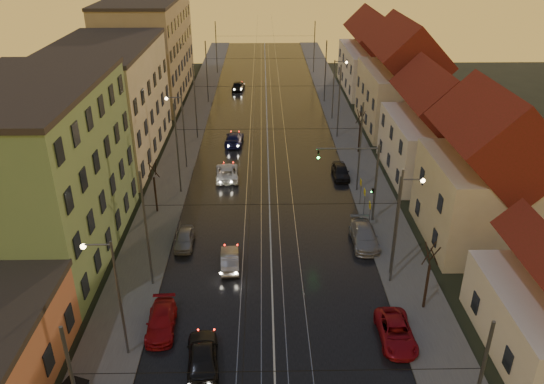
{
  "coord_description": "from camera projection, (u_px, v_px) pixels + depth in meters",
  "views": [
    {
      "loc": [
        -0.57,
        -22.47,
        23.02
      ],
      "look_at": [
        0.2,
        19.36,
        2.29
      ],
      "focal_mm": 35.0,
      "sensor_mm": 36.0,
      "label": 1
    }
  ],
  "objects": [
    {
      "name": "street_lamp_0",
      "position": [
        113.0,
        289.0,
        29.83
      ],
      "size": [
        1.75,
        0.32,
        8.0
      ],
      "color": "#595B60",
      "rests_on": "ground"
    },
    {
      "name": "catenary_pole_l_4",
      "position": [
        207.0,
        73.0,
        76.6
      ],
      "size": [
        0.16,
        0.16,
        9.0
      ],
      "primitive_type": "cylinder",
      "color": "#595B60",
      "rests_on": "ground"
    },
    {
      "name": "driving_car_1",
      "position": [
        230.0,
        259.0,
        40.11
      ],
      "size": [
        1.59,
        3.93,
        1.27
      ],
      "primitive_type": "imported",
      "rotation": [
        0.0,
        0.0,
        3.21
      ],
      "color": "gray",
      "rests_on": "ground"
    },
    {
      "name": "ground",
      "position": [
        275.0,
        377.0,
        30.36
      ],
      "size": [
        160.0,
        160.0,
        0.0
      ],
      "primitive_type": "plane",
      "color": "black",
      "rests_on": "ground"
    },
    {
      "name": "parked_left_3",
      "position": [
        184.0,
        239.0,
        42.83
      ],
      "size": [
        1.51,
        3.63,
        1.23
      ],
      "primitive_type": "imported",
      "rotation": [
        0.0,
        0.0,
        0.01
      ],
      "color": "gray",
      "rests_on": "ground"
    },
    {
      "name": "tram_rail_0",
      "position": [
        250.0,
        135.0,
        66.13
      ],
      "size": [
        0.06,
        120.0,
        0.03
      ],
      "primitive_type": "cube",
      "color": "gray",
      "rests_on": "road"
    },
    {
      "name": "catenary_pole_r_3",
      "position": [
        339.0,
        102.0,
        63.44
      ],
      "size": [
        0.16,
        0.16,
        9.0
      ],
      "primitive_type": "cylinder",
      "color": "#595B60",
      "rests_on": "ground"
    },
    {
      "name": "parked_right_2",
      "position": [
        341.0,
        171.0,
        54.61
      ],
      "size": [
        1.62,
        4.01,
        1.37
      ],
      "primitive_type": "imported",
      "rotation": [
        0.0,
        0.0,
        0.0
      ],
      "color": "black",
      "rests_on": "ground"
    },
    {
      "name": "catenary_pole_r_4",
      "position": [
        325.0,
        72.0,
        76.88
      ],
      "size": [
        0.16,
        0.16,
        9.0
      ],
      "primitive_type": "cylinder",
      "color": "#595B60",
      "rests_on": "ground"
    },
    {
      "name": "bare_tree_2",
      "position": [
        360.0,
        132.0,
        59.89
      ],
      "size": [
        1.09,
        1.09,
        5.11
      ],
      "color": "black",
      "rests_on": "ground"
    },
    {
      "name": "driving_car_3",
      "position": [
        234.0,
        139.0,
        63.13
      ],
      "size": [
        2.24,
        4.99,
        1.42
      ],
      "primitive_type": "imported",
      "rotation": [
        0.0,
        0.0,
        3.09
      ],
      "color": "#171946",
      "rests_on": "ground"
    },
    {
      "name": "parked_right_0",
      "position": [
        396.0,
        332.0,
        32.87
      ],
      "size": [
        2.1,
        4.5,
        1.25
      ],
      "primitive_type": "imported",
      "rotation": [
        0.0,
        0.0,
        -0.01
      ],
      "color": "maroon",
      "rests_on": "ground"
    },
    {
      "name": "house_right_4",
      "position": [
        374.0,
        58.0,
        83.05
      ],
      "size": [
        9.18,
        16.32,
        10.0
      ],
      "color": "silver",
      "rests_on": "ground"
    },
    {
      "name": "catenary_pole_l_3",
      "position": [
        195.0,
        103.0,
        63.16
      ],
      "size": [
        0.16,
        0.16,
        9.0
      ],
      "primitive_type": "cylinder",
      "color": "#595B60",
      "rests_on": "ground"
    },
    {
      "name": "street_lamp_2",
      "position": [
        181.0,
        125.0,
        54.91
      ],
      "size": [
        1.75,
        0.32,
        8.0
      ],
      "color": "#595B60",
      "rests_on": "ground"
    },
    {
      "name": "catenary_pole_r_1",
      "position": [
        396.0,
        229.0,
        36.56
      ],
      "size": [
        0.16,
        0.16,
        9.0
      ],
      "primitive_type": "cylinder",
      "color": "#595B60",
      "rests_on": "ground"
    },
    {
      "name": "driving_car_0",
      "position": [
        203.0,
        355.0,
        30.89
      ],
      "size": [
        2.27,
        4.68,
        1.54
      ],
      "primitive_type": "imported",
      "rotation": [
        0.0,
        0.0,
        3.24
      ],
      "color": "black",
      "rests_on": "ground"
    },
    {
      "name": "catenary_pole_l_1",
      "position": [
        147.0,
        231.0,
        36.28
      ],
      "size": [
        0.16,
        0.16,
        9.0
      ],
      "primitive_type": "cylinder",
      "color": "#595B60",
      "rests_on": "ground"
    },
    {
      "name": "house_right_1",
      "position": [
        486.0,
        179.0,
        41.66
      ],
      "size": [
        8.67,
        10.2,
        10.8
      ],
      "color": "#C3B796",
      "rests_on": "ground"
    },
    {
      "name": "house_right_3",
      "position": [
        402.0,
        83.0,
        66.58
      ],
      "size": [
        9.18,
        14.28,
        11.5
      ],
      "color": "#C3B796",
      "rests_on": "ground"
    },
    {
      "name": "tram_rail_2",
      "position": [
        274.0,
        135.0,
        66.18
      ],
      "size": [
        0.06,
        120.0,
        0.03
      ],
      "primitive_type": "cube",
      "color": "gray",
      "rests_on": "road"
    },
    {
      "name": "street_lamp_3",
      "position": [
        336.0,
        84.0,
        69.55
      ],
      "size": [
        1.75,
        0.32,
        8.0
      ],
      "color": "#595B60",
      "rests_on": "ground"
    },
    {
      "name": "tram_rail_3",
      "position": [
        285.0,
        135.0,
        66.2
      ],
      "size": [
        0.06,
        120.0,
        0.03
      ],
      "primitive_type": "cube",
      "color": "gray",
      "rests_on": "road"
    },
    {
      "name": "road",
      "position": [
        267.0,
        135.0,
        66.18
      ],
      "size": [
        16.0,
        120.0,
        0.04
      ],
      "primitive_type": "cube",
      "color": "black",
      "rests_on": "ground"
    },
    {
      "name": "catenary_pole_l_2",
      "position": [
        177.0,
        150.0,
        49.72
      ],
      "size": [
        0.16,
        0.16,
        9.0
      ],
      "primitive_type": "cylinder",
      "color": "#595B60",
      "rests_on": "ground"
    },
    {
      "name": "driving_car_2",
      "position": [
        227.0,
        172.0,
        54.44
      ],
      "size": [
        2.52,
        4.99,
        1.35
      ],
      "primitive_type": "imported",
      "rotation": [
        0.0,
        0.0,
        3.2
      ],
      "color": "white",
      "rests_on": "ground"
    },
    {
      "name": "catenary_pole_r_2",
      "position": [
        360.0,
        149.0,
        50.0
      ],
      "size": [
        0.16,
        0.16,
        9.0
      ],
      "primitive_type": "cylinder",
      "color": "#595B60",
      "rests_on": "ground"
    },
    {
      "name": "house_right_2",
      "position": [
        436.0,
        132.0,
        53.66
      ],
      "size": [
        9.18,
        12.24,
        9.2
      ],
      "color": "silver",
      "rests_on": "ground"
    },
    {
      "name": "parked_left_2",
      "position": [
        161.0,
        321.0,
        33.76
      ],
      "size": [
        1.98,
        4.4,
        1.25
      ],
      "primitive_type": "imported",
      "rotation": [
        0.0,
        0.0,
        0.05
      ],
      "color": "#9E0F15",
      "rests_on": "ground"
    },
    {
      "name": "street_lamp_1",
      "position": [
        401.0,
        217.0,
        37.3
      ],
      "size": [
        1.75,
        0.32,
        8.0
      ],
      "color": "#595B60",
      "rests_on": "ground"
    },
    {
      "name": "sidewalk_left",
      "position": [
        187.0,
        135.0,
        65.99
      ],
      "size": [
        4.0,
        120.0,
        0.15
      ],
      "primitive_type": "cube",
      "color": "#4C4C4C",
      "rests_on": "ground"
    },
    {
      "name": "traffic_light_mast",
      "position": [
        365.0,
        174.0,
        44.57
      ],
      "size": [
        5.3,
        0.32,
        7.2
      ],
      "color": "#595B60",
      "rests_on": "ground"
    },
    {
      "name": "driving_car_4",
      "position": [
        238.0,
        86.0,
        84.57
      ],
      "size": [
        2.2,
        4.43,
        1.45
      ],
      "primitive_type": "imported",
      "rotation": [
        0.0,
        0.0,
        3.03
      ],
      "color": "black",
      "rests_on": "ground"
    },
    {
      "name": "bare_tree_1",
      "position": [
        428.0,
        278.0,
        34.8
      ],
      "size": [
        1.09,
        1.09,
        5.11
      ],
      "color": "black",
      "rests_on": "ground"
    },
    {
      "name": "apartment_left_2",
      "position": [
        108.0,
        104.0,
        57.86
      ],
      "size": [
        10.0,
        20.0,
        12.0
      ],
      "primitive_type": "cube",
      "color": "#B2AC89",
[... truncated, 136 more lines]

